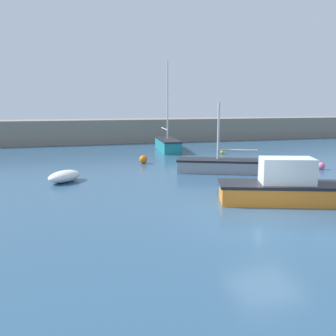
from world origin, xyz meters
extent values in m
cube|color=#2D5170|center=(0.00, 0.00, -0.10)|extent=(120.00, 120.00, 0.20)
cube|color=gray|center=(0.00, 28.44, 1.19)|extent=(65.05, 3.83, 2.38)
cube|color=gray|center=(2.12, 9.15, 0.33)|extent=(4.90, 3.29, 0.66)
cube|color=black|center=(2.12, 9.15, 0.72)|extent=(5.00, 3.36, 0.12)
cylinder|color=silver|center=(2.12, 9.15, 2.36)|extent=(0.13, 0.13, 3.40)
cylinder|color=silver|center=(3.16, 8.70, 1.32)|extent=(2.14, 1.00, 0.10)
cube|color=orange|center=(2.46, 1.85, 0.34)|extent=(6.43, 3.67, 0.69)
cube|color=black|center=(2.46, 1.85, 0.75)|extent=(6.56, 3.74, 0.12)
cube|color=silver|center=(2.02, 2.00, 1.27)|extent=(2.37, 1.87, 1.16)
ellipsoid|color=white|center=(-6.63, 8.74, 0.30)|extent=(2.21, 2.28, 0.59)
cube|color=teal|center=(2.11, 19.92, 0.45)|extent=(2.06, 5.78, 0.89)
cube|color=black|center=(2.11, 19.92, 0.95)|extent=(2.10, 5.90, 0.12)
cylinder|color=silver|center=(2.11, 19.92, 4.19)|extent=(0.12, 0.12, 6.60)
cylinder|color=silver|center=(2.30, 21.61, 1.77)|extent=(0.48, 3.40, 0.10)
sphere|color=orange|center=(-1.41, 13.57, 0.27)|extent=(0.55, 0.55, 0.55)
sphere|color=yellow|center=(5.76, 16.52, 0.19)|extent=(0.38, 0.38, 0.38)
sphere|color=#EA668C|center=(8.64, 8.26, 0.22)|extent=(0.45, 0.45, 0.45)
camera|label=1|loc=(-6.69, -10.96, 4.00)|focal=40.00mm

